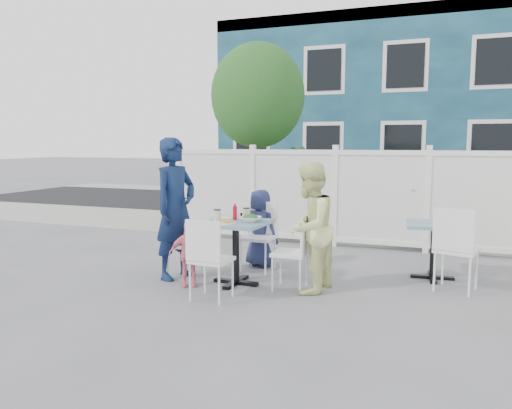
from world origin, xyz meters
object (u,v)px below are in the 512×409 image
(woman, at_px, (309,228))
(toddler, at_px, (188,254))
(man, at_px, (175,209))
(chair_right, at_px, (297,247))
(boy, at_px, (260,228))
(main_table, at_px, (236,235))
(chair_back, at_px, (260,230))
(chair_near, at_px, (208,254))
(spare_table, at_px, (434,236))
(utility_cabinet, at_px, (249,191))
(chair_left, at_px, (179,238))

(woman, relative_size, toddler, 1.91)
(woman, bearing_deg, man, -80.76)
(chair_right, xyz_separation_m, boy, (-0.78, 0.90, 0.02))
(main_table, height_order, boy, boy)
(chair_back, bearing_deg, chair_near, 90.83)
(main_table, xyz_separation_m, chair_back, (0.03, 0.78, -0.07))
(man, bearing_deg, chair_back, -33.47)
(main_table, xyz_separation_m, man, (-0.83, 0.00, 0.29))
(chair_near, xyz_separation_m, woman, (0.94, 0.73, 0.22))
(man, xyz_separation_m, boy, (0.81, 0.92, -0.35))
(spare_table, xyz_separation_m, chair_near, (-2.27, -1.81, -0.03))
(spare_table, distance_m, chair_back, 2.24)
(woman, bearing_deg, chair_near, -42.97)
(main_table, relative_size, boy, 0.72)
(toddler, bearing_deg, chair_right, -15.22)
(woman, relative_size, boy, 1.39)
(chair_back, bearing_deg, utility_cabinet, -63.61)
(spare_table, bearing_deg, chair_right, -144.45)
(utility_cabinet, distance_m, chair_near, 5.17)
(chair_back, distance_m, man, 1.21)
(chair_right, xyz_separation_m, man, (-1.59, -0.02, 0.38))
(chair_back, bearing_deg, man, 45.15)
(chair_back, bearing_deg, main_table, 90.59)
(utility_cabinet, distance_m, main_table, 4.48)
(chair_left, bearing_deg, man, -5.86)
(chair_right, xyz_separation_m, toddler, (-1.26, -0.31, -0.12))
(main_table, height_order, chair_near, chair_near)
(man, height_order, toddler, man)
(chair_left, relative_size, chair_right, 0.97)
(man, bearing_deg, spare_table, -56.37)
(boy, bearing_deg, chair_left, 66.23)
(chair_right, distance_m, chair_back, 1.05)
(chair_left, xyz_separation_m, woman, (1.73, -0.07, 0.25))
(main_table, xyz_separation_m, chair_right, (0.76, 0.02, -0.08))
(main_table, relative_size, toddler, 0.99)
(chair_back, relative_size, toddler, 1.17)
(spare_table, height_order, man, man)
(chair_right, relative_size, chair_near, 0.98)
(utility_cabinet, bearing_deg, chair_right, -64.10)
(main_table, relative_size, spare_table, 1.06)
(man, bearing_deg, chair_near, -117.78)
(chair_left, bearing_deg, spare_table, 107.65)
(man, distance_m, woman, 1.75)
(main_table, distance_m, man, 0.88)
(main_table, relative_size, chair_right, 0.87)
(main_table, height_order, chair_left, chair_left)
(man, relative_size, woman, 1.19)
(man, relative_size, boy, 1.66)
(main_table, relative_size, chair_left, 0.90)
(main_table, distance_m, spare_table, 2.50)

